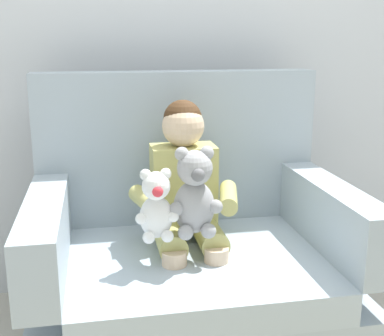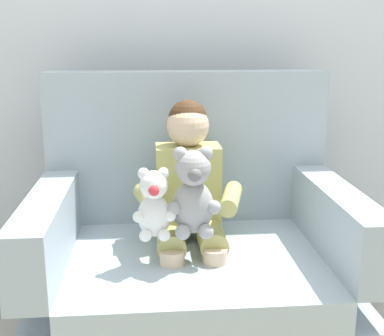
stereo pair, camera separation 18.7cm
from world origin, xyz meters
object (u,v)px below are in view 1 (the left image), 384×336
Objects in this scene: armchair at (190,266)px; plush_grey at (195,194)px; plush_white at (156,207)px; seated_child at (186,194)px.

plush_grey is at bearing -94.75° from armchair.
seated_child is at bearing 74.59° from plush_white.
seated_child is at bearing 94.78° from plush_grey.
armchair is 1.51× the size of seated_child.
plush_grey is at bearing -82.23° from seated_child.
plush_white is at bearing -131.94° from armchair.
armchair reaches higher than plush_grey.
seated_child is 0.24m from plush_white.
plush_white is 0.79× the size of plush_grey.
armchair reaches higher than seated_child.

